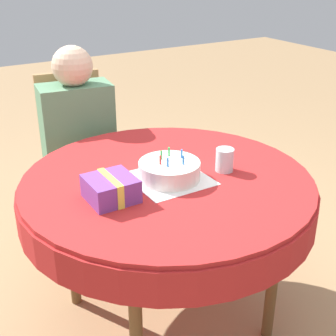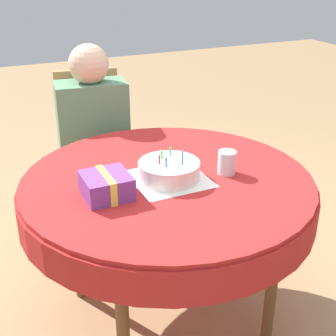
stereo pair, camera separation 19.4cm
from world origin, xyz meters
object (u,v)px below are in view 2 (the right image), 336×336
(drinking_glass, at_px, (227,162))
(gift_box, at_px, (106,186))
(person, at_px, (94,127))
(chair, at_px, (93,152))
(birthday_cake, at_px, (169,170))

(drinking_glass, xyz_separation_m, gift_box, (-0.53, 0.02, -0.01))
(person, xyz_separation_m, gift_box, (-0.21, -0.87, 0.08))
(drinking_glass, distance_m, gift_box, 0.53)
(chair, relative_size, birthday_cake, 3.93)
(person, xyz_separation_m, drinking_glass, (0.32, -0.89, 0.09))
(drinking_glass, bearing_deg, person, 109.90)
(birthday_cake, relative_size, drinking_glass, 2.54)
(person, bearing_deg, chair, 90.00)
(person, bearing_deg, drinking_glass, -62.00)
(person, relative_size, birthday_cake, 4.63)
(chair, distance_m, gift_box, 1.03)
(chair, height_order, gift_box, chair)
(chair, bearing_deg, gift_box, -94.59)
(gift_box, bearing_deg, birthday_cake, 6.86)
(chair, xyz_separation_m, birthday_cake, (0.06, -0.94, 0.26))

